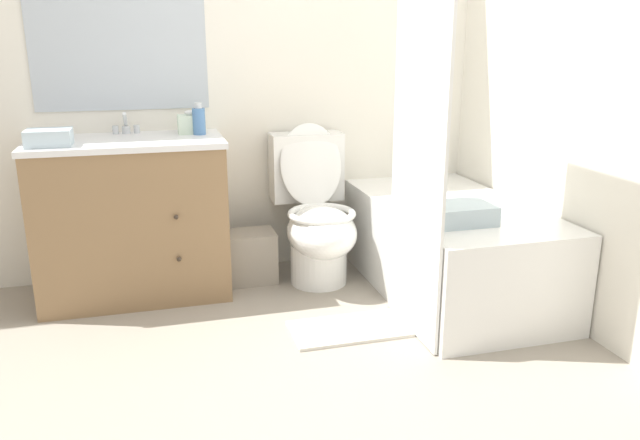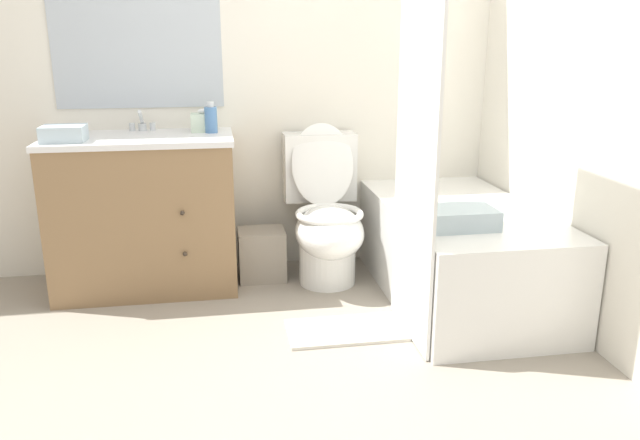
% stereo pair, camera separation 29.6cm
% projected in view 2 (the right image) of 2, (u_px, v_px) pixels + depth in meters
% --- Properties ---
extents(ground_plane, '(14.00, 14.00, 0.00)m').
position_uv_depth(ground_plane, '(323.00, 394.00, 2.44)').
color(ground_plane, gray).
extents(wall_back, '(8.00, 0.06, 2.50)m').
position_uv_depth(wall_back, '(276.00, 54.00, 3.56)').
color(wall_back, white).
rests_on(wall_back, ground_plane).
extents(wall_right, '(0.05, 2.53, 2.50)m').
position_uv_depth(wall_right, '(557.00, 57.00, 3.02)').
color(wall_right, white).
rests_on(wall_right, ground_plane).
extents(vanity_cabinet, '(0.98, 0.57, 0.85)m').
position_uv_depth(vanity_cabinet, '(145.00, 212.00, 3.40)').
color(vanity_cabinet, olive).
rests_on(vanity_cabinet, ground_plane).
extents(sink_faucet, '(0.14, 0.12, 0.12)m').
position_uv_depth(sink_faucet, '(142.00, 125.00, 3.45)').
color(sink_faucet, silver).
rests_on(sink_faucet, vanity_cabinet).
extents(toilet, '(0.42, 0.68, 0.88)m').
position_uv_depth(toilet, '(326.00, 218.00, 3.50)').
color(toilet, white).
rests_on(toilet, ground_plane).
extents(bathtub, '(0.75, 1.39, 0.50)m').
position_uv_depth(bathtub, '(459.00, 252.00, 3.30)').
color(bathtub, white).
rests_on(bathtub, ground_plane).
extents(shower_curtain, '(0.02, 0.55, 2.00)m').
position_uv_depth(shower_curtain, '(418.00, 119.00, 2.66)').
color(shower_curtain, white).
rests_on(shower_curtain, ground_plane).
extents(wastebasket, '(0.26, 0.23, 0.29)m').
position_uv_depth(wastebasket, '(262.00, 254.00, 3.59)').
color(wastebasket, gray).
rests_on(wastebasket, ground_plane).
extents(tissue_box, '(0.14, 0.11, 0.12)m').
position_uv_depth(tissue_box, '(204.00, 122.00, 3.42)').
color(tissue_box, silver).
rests_on(tissue_box, vanity_cabinet).
extents(soap_dispenser, '(0.07, 0.07, 0.17)m').
position_uv_depth(soap_dispenser, '(211.00, 119.00, 3.37)').
color(soap_dispenser, '#4C7AB2').
rests_on(soap_dispenser, vanity_cabinet).
extents(hand_towel_folded, '(0.21, 0.18, 0.08)m').
position_uv_depth(hand_towel_folded, '(64.00, 134.00, 3.09)').
color(hand_towel_folded, silver).
rests_on(hand_towel_folded, vanity_cabinet).
extents(bath_towel_folded, '(0.34, 0.23, 0.09)m').
position_uv_depth(bath_towel_folded, '(458.00, 218.00, 2.87)').
color(bath_towel_folded, silver).
rests_on(bath_towel_folded, bathtub).
extents(bath_mat, '(0.55, 0.30, 0.02)m').
position_uv_depth(bath_mat, '(346.00, 330.00, 2.96)').
color(bath_mat, silver).
rests_on(bath_mat, ground_plane).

